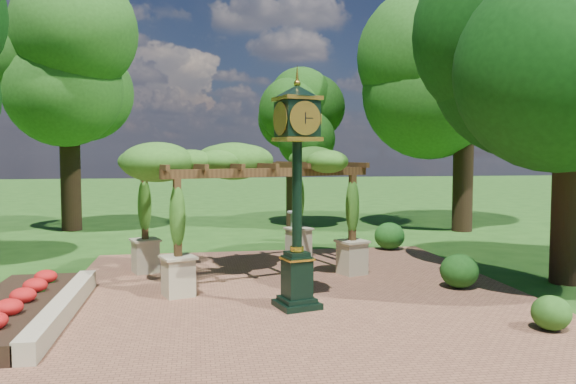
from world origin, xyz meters
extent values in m
plane|color=#1E4714|center=(0.00, 0.00, 0.00)|extent=(120.00, 120.00, 0.00)
cube|color=brown|center=(0.00, 1.00, 0.02)|extent=(10.00, 12.00, 0.04)
cube|color=#C6B793|center=(-4.60, 0.50, 0.20)|extent=(0.35, 5.00, 0.40)
cube|color=red|center=(-5.50, 0.50, 0.18)|extent=(1.50, 5.00, 0.36)
cube|color=black|center=(-0.16, 0.44, 0.10)|extent=(0.96, 0.96, 0.12)
cube|color=black|center=(-0.16, 0.44, 0.63)|extent=(0.60, 0.60, 0.88)
cube|color=gold|center=(-0.16, 0.44, 1.02)|extent=(0.67, 0.67, 0.04)
cylinder|color=black|center=(-0.16, 0.44, 2.30)|extent=(0.24, 0.24, 2.26)
cube|color=black|center=(-0.16, 0.44, 3.77)|extent=(0.84, 0.84, 0.69)
cylinder|color=beige|center=(-0.07, 0.10, 3.77)|extent=(0.58, 0.18, 0.59)
cone|color=black|center=(-0.16, 0.44, 4.31)|extent=(1.08, 1.08, 0.25)
sphere|color=gold|center=(-0.16, 0.44, 4.45)|extent=(0.14, 0.14, 0.14)
cube|color=#C5BB92|center=(-2.52, 1.74, 0.45)|extent=(0.75, 0.75, 0.82)
cube|color=#4E341B|center=(-2.52, 1.74, 1.74)|extent=(0.19, 0.19, 1.68)
cube|color=#C5BB92|center=(1.77, 3.25, 0.45)|extent=(0.75, 0.75, 0.82)
cube|color=#4E341B|center=(1.77, 3.25, 1.74)|extent=(0.19, 0.19, 1.68)
cube|color=#C5BB92|center=(-3.42, 4.32, 0.45)|extent=(0.75, 0.75, 0.82)
cube|color=#4E341B|center=(-3.42, 4.32, 1.74)|extent=(0.19, 0.19, 1.68)
cube|color=#C5BB92|center=(0.87, 5.82, 0.45)|extent=(0.75, 0.75, 0.82)
cube|color=#4E341B|center=(0.87, 5.82, 1.74)|extent=(0.19, 0.19, 1.68)
cube|color=#4E341B|center=(-0.37, 2.50, 2.66)|extent=(5.02, 1.87, 0.20)
cube|color=#4E341B|center=(-1.28, 5.07, 2.66)|extent=(5.02, 1.87, 0.20)
ellipsoid|color=#30631C|center=(-0.82, 3.78, 2.90)|extent=(6.06, 4.83, 0.91)
cube|color=gray|center=(1.29, 8.83, 0.05)|extent=(0.61, 0.61, 0.11)
cylinder|color=gray|center=(1.29, 8.83, 0.54)|extent=(0.31, 0.31, 0.97)
cylinder|color=gray|center=(1.29, 8.83, 1.04)|extent=(0.58, 0.58, 0.05)
ellipsoid|color=#275719|center=(3.94, -1.69, 0.34)|extent=(0.71, 0.71, 0.60)
ellipsoid|color=#194814|center=(3.78, 1.43, 0.43)|extent=(1.09, 1.09, 0.78)
ellipsoid|color=#1D5619|center=(3.96, 6.58, 0.47)|extent=(1.14, 1.14, 0.86)
cylinder|color=black|center=(-7.06, 13.20, 1.84)|extent=(0.78, 0.78, 3.67)
ellipsoid|color=#285D1A|center=(-7.06, 13.20, 6.57)|extent=(4.34, 4.34, 5.80)
cylinder|color=#352515|center=(1.95, 12.94, 1.29)|extent=(0.58, 0.58, 2.59)
ellipsoid|color=#184010|center=(1.95, 12.94, 4.63)|extent=(2.99, 2.99, 4.08)
cylinder|color=black|center=(8.35, 10.41, 1.89)|extent=(0.79, 0.79, 3.78)
ellipsoid|color=#255A19|center=(8.35, 10.41, 6.76)|extent=(6.00, 6.00, 5.97)
cylinder|color=#322014|center=(6.60, 1.62, 1.63)|extent=(0.75, 0.75, 3.25)
ellipsoid|color=#0E370D|center=(6.60, 1.62, 5.82)|extent=(5.18, 5.18, 5.14)
camera|label=1|loc=(-2.13, -10.36, 3.11)|focal=35.00mm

